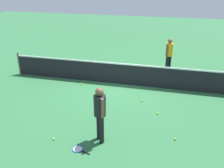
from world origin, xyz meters
TOP-DOWN VIEW (x-y plane):
  - ground_plane at (0.00, 0.00)m, footprint 40.00×40.00m
  - court_net at (0.00, 0.00)m, footprint 10.09×0.09m
  - player_near_side at (0.36, -4.21)m, footprint 0.48×0.48m
  - player_far_side at (2.01, 2.02)m, footprint 0.47×0.48m
  - tennis_racket_near_player at (-0.11, -4.78)m, footprint 0.61×0.40m
  - tennis_racket_far_player at (2.46, 2.56)m, footprint 0.61×0.39m
  - tennis_ball_near_player at (1.88, -2.29)m, footprint 0.07×0.07m
  - tennis_ball_by_net at (-1.63, -0.49)m, footprint 0.07×0.07m
  - tennis_ball_midcourt at (2.51, -3.66)m, footprint 0.07×0.07m
  - tennis_ball_baseline at (1.21, -1.47)m, footprint 0.07×0.07m
  - tennis_ball_stray_left at (-0.99, -4.54)m, footprint 0.07×0.07m

SIDE VIEW (x-z plane):
  - ground_plane at x=0.00m, z-range 0.00..0.00m
  - tennis_racket_near_player at x=-0.11m, z-range 0.00..0.03m
  - tennis_racket_far_player at x=2.46m, z-range 0.00..0.03m
  - tennis_ball_near_player at x=1.88m, z-range 0.00..0.07m
  - tennis_ball_by_net at x=-1.63m, z-range 0.00..0.07m
  - tennis_ball_midcourt at x=2.51m, z-range 0.00..0.07m
  - tennis_ball_baseline at x=1.21m, z-range 0.00..0.07m
  - tennis_ball_stray_left at x=-0.99m, z-range 0.00..0.07m
  - court_net at x=0.00m, z-range -0.03..1.04m
  - player_near_side at x=0.36m, z-range 0.16..1.86m
  - player_far_side at x=2.01m, z-range 0.16..1.86m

